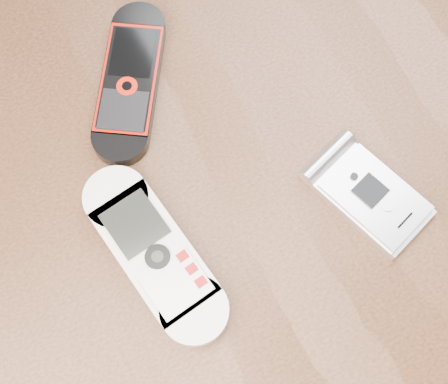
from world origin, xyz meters
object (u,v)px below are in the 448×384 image
at_px(nokia_black_red, 130,81).
at_px(motorola_razr, 371,196).
at_px(table, 220,231).
at_px(nokia_white, 154,253).

relative_size(nokia_black_red, motorola_razr, 1.49).
bearing_deg(table, nokia_white, -164.05).
bearing_deg(nokia_black_red, nokia_white, -74.50).
distance_m(table, motorola_razr, 0.17).
height_order(nokia_black_red, motorola_razr, same).
bearing_deg(nokia_white, table, 8.37).
height_order(nokia_white, motorola_razr, nokia_white).
xyz_separation_m(table, motorola_razr, (0.12, -0.06, 0.11)).
xyz_separation_m(nokia_black_red, motorola_razr, (0.14, -0.20, 0.00)).
bearing_deg(table, nokia_black_red, 98.41).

